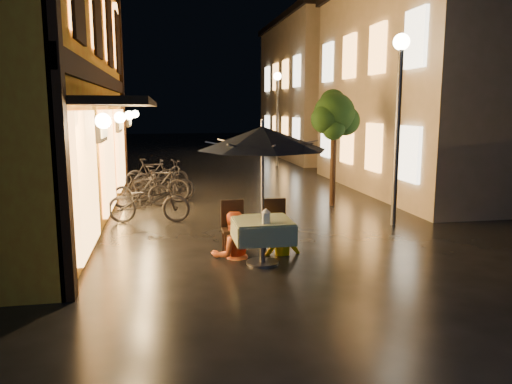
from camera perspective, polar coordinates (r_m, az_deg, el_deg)
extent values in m
plane|color=black|center=(9.03, 3.54, -7.45)|extent=(90.00, 90.00, 0.00)
cube|color=black|center=(12.47, -17.12, 12.19)|extent=(0.12, 11.00, 0.35)
cube|color=black|center=(12.40, -14.34, 9.79)|extent=(1.20, 10.50, 0.12)
cube|color=#F9A34A|center=(11.62, -17.88, 18.84)|extent=(0.10, 0.90, 1.50)
cube|color=#F9A34A|center=(14.07, -16.55, 17.20)|extent=(0.10, 0.90, 1.50)
cube|color=#F9A34A|center=(16.54, -15.63, 16.04)|extent=(0.10, 0.90, 1.50)
cube|color=#F9A34A|center=(9.06, -18.82, 1.19)|extent=(0.10, 2.20, 2.40)
cube|color=#F9A34A|center=(12.51, -16.55, 3.49)|extent=(0.10, 2.20, 2.40)
cube|color=#F9A34A|center=(15.98, -15.27, 4.79)|extent=(0.10, 2.20, 2.40)
cube|color=#B8A393|center=(17.72, 22.81, 10.81)|extent=(7.00, 9.00, 6.50)
cube|color=#F9A34A|center=(13.11, 17.15, 4.16)|extent=(0.10, 1.00, 1.40)
cube|color=#F9A34A|center=(13.17, 17.77, 16.37)|extent=(0.10, 1.00, 1.40)
cube|color=#F9A34A|center=(15.09, 13.29, 4.99)|extent=(0.10, 1.00, 1.40)
cube|color=#F9A34A|center=(15.14, 13.71, 15.60)|extent=(0.10, 1.00, 1.40)
cube|color=#F9A34A|center=(17.12, 10.33, 5.60)|extent=(0.10, 1.00, 1.40)
cube|color=#F9A34A|center=(17.16, 10.62, 14.96)|extent=(0.10, 1.00, 1.40)
cube|color=#F9A34A|center=(19.19, 8.00, 6.08)|extent=(0.10, 1.00, 1.40)
cube|color=#F9A34A|center=(19.23, 8.20, 14.43)|extent=(0.10, 1.00, 1.40)
cube|color=#B8A393|center=(28.08, 9.74, 11.20)|extent=(7.00, 10.00, 7.00)
cube|color=black|center=(28.43, 9.95, 18.56)|extent=(7.30, 10.30, 0.30)
cube|color=#F9A34A|center=(23.40, 4.59, 6.75)|extent=(0.10, 1.00, 1.40)
cube|color=#F9A34A|center=(23.43, 4.68, 13.61)|extent=(0.10, 1.00, 1.40)
cube|color=#F9A34A|center=(25.53, 3.30, 7.00)|extent=(0.10, 1.00, 1.40)
cube|color=#F9A34A|center=(25.56, 3.36, 13.28)|extent=(0.10, 1.00, 1.40)
cube|color=#F9A34A|center=(27.67, 2.21, 7.21)|extent=(0.10, 1.00, 1.40)
cube|color=#F9A34A|center=(27.70, 2.25, 13.00)|extent=(0.10, 1.00, 1.40)
cube|color=#F9A34A|center=(29.82, 1.28, 7.38)|extent=(0.10, 1.00, 1.40)
cube|color=#F9A34A|center=(29.84, 1.30, 12.76)|extent=(0.10, 1.00, 1.40)
cylinder|color=black|center=(13.73, 8.79, 3.02)|extent=(0.16, 0.16, 2.20)
sphere|color=black|center=(13.64, 8.94, 8.87)|extent=(1.10, 1.10, 1.10)
sphere|color=black|center=(13.86, 10.16, 8.02)|extent=(0.80, 0.80, 0.80)
sphere|color=black|center=(13.41, 7.92, 8.24)|extent=(0.76, 0.76, 0.76)
sphere|color=black|center=(13.94, 8.76, 10.12)|extent=(0.70, 0.70, 0.70)
sphere|color=black|center=(13.38, 8.85, 7.15)|extent=(0.60, 0.60, 0.60)
cylinder|color=#59595E|center=(11.58, 15.82, 6.04)|extent=(0.12, 0.12, 4.00)
sphere|color=beige|center=(11.65, 16.29, 16.15)|extent=(0.36, 0.36, 0.36)
cylinder|color=#59595E|center=(22.96, 2.42, 7.97)|extent=(0.12, 0.12, 4.00)
sphere|color=beige|center=(22.99, 2.46, 13.08)|extent=(0.36, 0.36, 0.36)
cylinder|color=#59595E|center=(8.56, 0.73, -5.88)|extent=(0.10, 0.10, 0.72)
cylinder|color=#59595E|center=(8.65, 0.73, -8.05)|extent=(0.56, 0.56, 0.04)
cube|color=#2F583A|center=(8.46, 0.74, -3.34)|extent=(0.95, 0.95, 0.06)
cube|color=#2F583A|center=(8.60, 3.85, -4.27)|extent=(0.04, 0.95, 0.33)
cube|color=#2F583A|center=(8.42, -2.44, -4.56)|extent=(0.04, 0.95, 0.33)
cube|color=#2F583A|center=(8.95, 0.15, -3.70)|extent=(0.95, 0.04, 0.33)
cube|color=#2F583A|center=(8.05, 1.40, -5.22)|extent=(0.95, 0.04, 0.33)
cylinder|color=#59595E|center=(8.38, 0.75, -0.67)|extent=(0.05, 0.05, 2.30)
cone|color=black|center=(8.26, 0.76, 6.17)|extent=(2.17, 2.17, 0.39)
cylinder|color=#59595E|center=(8.25, 0.76, 7.90)|extent=(0.06, 0.06, 0.12)
cube|color=black|center=(9.09, -2.54, -4.38)|extent=(0.42, 0.42, 0.05)
cube|color=black|center=(9.22, -2.72, -2.59)|extent=(0.42, 0.04, 0.55)
cylinder|color=black|center=(8.96, -3.52, -6.16)|extent=(0.04, 0.04, 0.43)
cylinder|color=black|center=(9.01, -1.23, -6.05)|extent=(0.04, 0.04, 0.43)
cylinder|color=black|center=(9.30, -3.79, -5.56)|extent=(0.04, 0.04, 0.43)
cylinder|color=black|center=(9.35, -1.59, -5.47)|extent=(0.04, 0.04, 0.43)
cube|color=black|center=(9.23, 2.39, -4.16)|extent=(0.42, 0.42, 0.05)
cube|color=black|center=(9.36, 2.14, -2.40)|extent=(0.42, 0.04, 0.55)
cylinder|color=black|center=(9.08, 1.52, -5.92)|extent=(0.04, 0.04, 0.43)
cylinder|color=black|center=(9.16, 3.74, -5.80)|extent=(0.04, 0.04, 0.43)
cylinder|color=black|center=(9.42, 1.07, -5.34)|extent=(0.04, 0.04, 0.43)
cylinder|color=black|center=(9.50, 3.20, -5.24)|extent=(0.04, 0.04, 0.43)
cube|color=white|center=(8.15, 1.15, -2.97)|extent=(0.11, 0.11, 0.18)
cube|color=#FFD88C|center=(8.16, 1.15, -3.04)|extent=(0.07, 0.07, 0.12)
cone|color=white|center=(8.13, 1.15, -2.11)|extent=(0.16, 0.16, 0.07)
imported|color=orange|center=(8.87, -2.73, -2.35)|extent=(0.88, 0.73, 1.62)
imported|color=#DDBB05|center=(9.06, 2.95, -2.89)|extent=(0.93, 0.58, 1.37)
imported|color=black|center=(11.84, -12.14, -1.07)|extent=(1.95, 0.86, 0.99)
imported|color=black|center=(13.73, -13.01, 0.22)|extent=(1.60, 0.66, 0.93)
imported|color=black|center=(14.56, -10.69, 0.88)|extent=(1.87, 0.74, 0.96)
imported|color=black|center=(14.38, -11.00, 0.92)|extent=(1.80, 0.86, 1.04)
imported|color=black|center=(16.18, -10.79, 1.78)|extent=(1.99, 1.35, 0.99)
imported|color=black|center=(16.79, -11.89, 2.05)|extent=(1.71, 0.67, 1.00)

